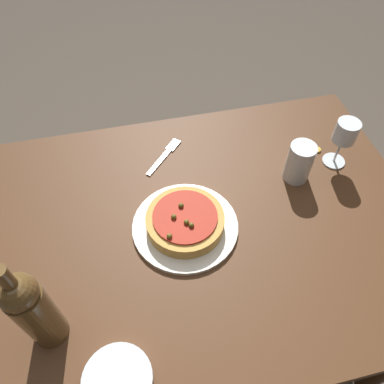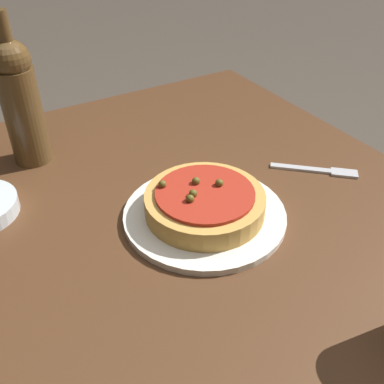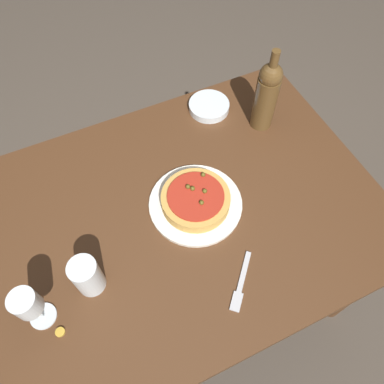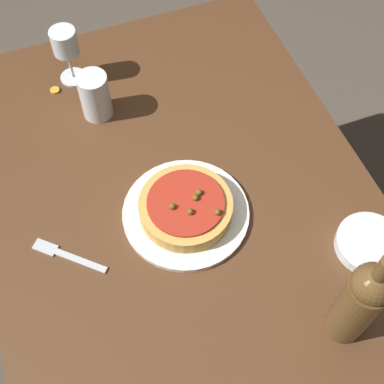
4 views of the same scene
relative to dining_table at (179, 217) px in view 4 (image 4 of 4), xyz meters
The scene contains 10 objects.
ground_plane 0.62m from the dining_table, ahead, with size 14.00×14.00×0.00m, color #4C4238.
dining_table is the anchor object (origin of this frame).
dinner_plate 0.11m from the dining_table, behind, with size 0.28×0.28×0.01m.
pizza 0.13m from the dining_table, behind, with size 0.20×0.20×0.05m.
wine_glass 0.50m from the dining_table, 16.66° to the left, with size 0.07×0.07×0.15m.
wine_bottle 0.49m from the dining_table, 152.95° to the right, with size 0.07×0.07×0.30m.
water_cup 0.35m from the dining_table, 18.64° to the left, with size 0.07×0.07×0.12m.
side_bowl 0.44m from the dining_table, 127.89° to the right, with size 0.14×0.14×0.03m.
fork 0.29m from the dining_table, 100.95° to the left, with size 0.13×0.14×0.00m.
bottle_cap 0.46m from the dining_table, 24.51° to the left, with size 0.02×0.02×0.01m.
Camera 4 is at (-0.60, 0.19, 1.73)m, focal length 50.00 mm.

